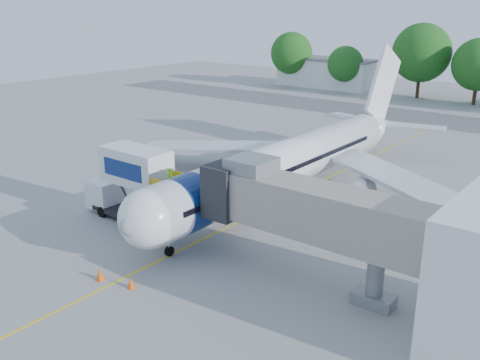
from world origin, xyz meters
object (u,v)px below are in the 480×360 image
Objects in this scene: aircraft at (290,162)px; catering_hiloader at (131,184)px; jet_bridge at (302,208)px; ground_tug at (20,299)px.

catering_hiloader is at bearing -119.41° from aircraft.
jet_bridge is 1.64× the size of catering_hiloader.
catering_hiloader is 12.75m from ground_tug.
catering_hiloader is at bearing 87.92° from ground_tug.
aircraft is 12.77m from catering_hiloader.
aircraft is at bearing 61.78° from ground_tug.
catering_hiloader is 2.44× the size of ground_tug.
ground_tug is (-1.47, -22.75, -2.30)m from aircraft.
aircraft is 2.71× the size of jet_bridge.
jet_bridge is 3.99× the size of ground_tug.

